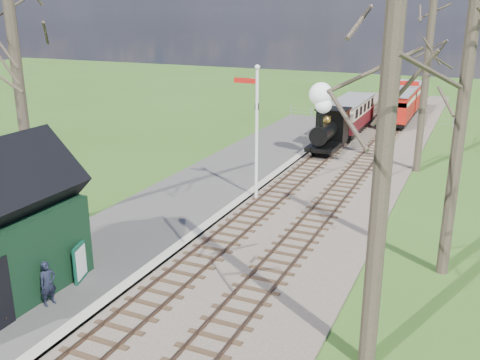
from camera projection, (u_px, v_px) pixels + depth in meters
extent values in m
ellipsoid|color=#385B23|center=(218.00, 178.00, 77.13)|extent=(57.60, 36.00, 16.20)
ellipsoid|color=#385B23|center=(479.00, 226.00, 68.66)|extent=(70.40, 44.00, 19.80)
ellipsoid|color=#385B23|center=(350.00, 185.00, 79.60)|extent=(64.00, 40.00, 18.00)
cube|color=brown|center=(332.00, 171.00, 29.30)|extent=(8.00, 60.00, 0.10)
cube|color=brown|center=(301.00, 165.00, 29.99)|extent=(0.07, 60.00, 0.12)
cube|color=brown|center=(318.00, 167.00, 29.59)|extent=(0.07, 60.00, 0.12)
cube|color=#38281C|center=(309.00, 167.00, 29.80)|extent=(1.60, 60.00, 0.09)
cube|color=brown|center=(346.00, 171.00, 28.96)|extent=(0.07, 60.00, 0.12)
cube|color=brown|center=(365.00, 173.00, 28.57)|extent=(0.07, 60.00, 0.12)
cube|color=#38281C|center=(356.00, 173.00, 28.78)|extent=(1.60, 60.00, 0.09)
cube|color=#474442|center=(182.00, 203.00, 24.24)|extent=(5.00, 44.00, 0.20)
cube|color=#B2AD9E|center=(228.00, 210.00, 23.34)|extent=(0.40, 44.00, 0.21)
cylinder|color=silver|center=(257.00, 137.00, 23.99)|extent=(0.14, 0.14, 6.00)
sphere|color=silver|center=(257.00, 67.00, 23.05)|extent=(0.24, 0.24, 0.24)
cube|color=#B7140F|center=(246.00, 81.00, 23.45)|extent=(1.10, 0.08, 0.22)
cube|color=black|center=(257.00, 106.00, 23.57)|extent=(0.18, 0.06, 0.30)
cylinder|color=silver|center=(392.00, 127.00, 27.30)|extent=(0.14, 0.14, 5.50)
sphere|color=silver|center=(397.00, 70.00, 26.43)|extent=(0.24, 0.24, 0.24)
cube|color=#B7140F|center=(407.00, 83.00, 26.40)|extent=(1.10, 0.08, 0.22)
cube|color=black|center=(394.00, 105.00, 26.95)|extent=(0.18, 0.06, 0.30)
cylinder|color=#382D23|center=(20.00, 94.00, 19.76)|extent=(0.41, 0.41, 11.00)
cylinder|color=#382D23|center=(386.00, 129.00, 11.57)|extent=(0.42, 0.42, 12.00)
cylinder|color=#382D23|center=(460.00, 127.00, 16.56)|extent=(0.40, 0.40, 10.00)
cylinder|color=#382D23|center=(425.00, 89.00, 28.03)|extent=(0.39, 0.39, 9.00)
cube|color=slate|center=(367.00, 114.00, 41.63)|extent=(12.60, 0.02, 0.01)
cube|color=slate|center=(367.00, 117.00, 41.72)|extent=(12.60, 0.02, 0.02)
cylinder|color=slate|center=(367.00, 117.00, 41.70)|extent=(0.08, 0.08, 1.00)
cube|color=black|center=(327.00, 144.00, 32.65)|extent=(1.64, 3.87, 0.24)
cylinder|color=black|center=(325.00, 132.00, 31.88)|extent=(1.06, 2.51, 1.06)
cube|color=black|center=(333.00, 125.00, 33.36)|extent=(1.74, 1.55, 1.93)
cylinder|color=black|center=(321.00, 121.00, 30.78)|extent=(0.27, 0.27, 0.77)
sphere|color=gold|center=(327.00, 120.00, 31.92)|extent=(0.50, 0.50, 0.50)
sphere|color=white|center=(323.00, 105.00, 30.46)|extent=(0.97, 0.97, 0.97)
sphere|color=white|center=(321.00, 94.00, 30.44)|extent=(1.35, 1.35, 1.35)
cylinder|color=black|center=(313.00, 150.00, 31.88)|extent=(0.10, 0.62, 0.62)
cylinder|color=black|center=(329.00, 151.00, 31.48)|extent=(0.10, 0.62, 0.62)
cube|color=black|center=(350.00, 127.00, 37.88)|extent=(1.84, 6.77, 0.29)
cube|color=#4F1216|center=(350.00, 119.00, 37.70)|extent=(1.93, 6.77, 0.87)
cube|color=beige|center=(351.00, 107.00, 37.44)|extent=(1.93, 6.77, 0.87)
cube|color=slate|center=(351.00, 100.00, 37.29)|extent=(2.03, 6.96, 0.12)
cube|color=black|center=(397.00, 119.00, 40.50)|extent=(1.81, 4.77, 0.29)
cube|color=#A9160E|center=(397.00, 112.00, 40.33)|extent=(1.91, 4.77, 0.86)
cube|color=beige|center=(398.00, 101.00, 40.06)|extent=(1.91, 4.77, 0.86)
cube|color=slate|center=(399.00, 94.00, 39.92)|extent=(2.00, 4.96, 0.11)
cube|color=black|center=(407.00, 108.00, 45.27)|extent=(1.81, 4.77, 0.29)
cube|color=#A9160E|center=(408.00, 101.00, 45.09)|extent=(1.91, 4.77, 0.86)
cube|color=beige|center=(409.00, 91.00, 44.83)|extent=(1.91, 4.77, 0.86)
cube|color=slate|center=(409.00, 85.00, 44.69)|extent=(2.00, 4.96, 0.11)
cube|color=#0E4331|center=(80.00, 262.00, 16.97)|extent=(0.35, 0.82, 1.23)
cube|color=silver|center=(81.00, 262.00, 16.96)|extent=(0.25, 0.70, 1.00)
imported|color=black|center=(48.00, 283.00, 15.52)|extent=(0.46, 0.57, 1.37)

